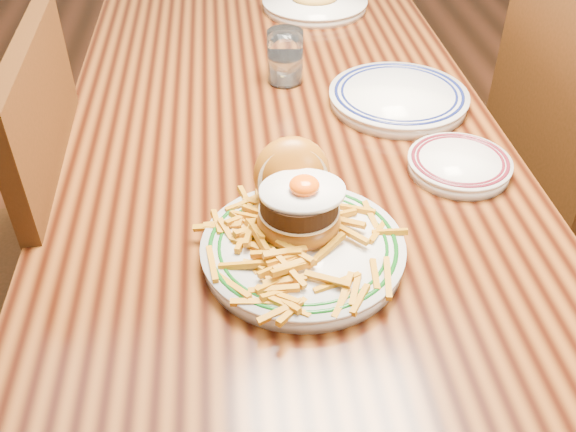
{
  "coord_description": "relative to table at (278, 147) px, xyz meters",
  "views": [
    {
      "loc": [
        -0.1,
        -1.14,
        1.4
      ],
      "look_at": [
        -0.02,
        -0.41,
        0.8
      ],
      "focal_mm": 40.0,
      "sensor_mm": 36.0,
      "label": 1
    }
  ],
  "objects": [
    {
      "name": "main_plate",
      "position": [
        -0.0,
        -0.43,
        0.13
      ],
      "size": [
        0.3,
        0.31,
        0.15
      ],
      "rotation": [
        0.0,
        0.0,
        0.05
      ],
      "color": "silver",
      "rests_on": "table"
    },
    {
      "name": "side_plate",
      "position": [
        0.3,
        -0.25,
        0.1
      ],
      "size": [
        0.18,
        0.18,
        0.03
      ],
      "rotation": [
        0.0,
        0.0,
        -0.12
      ],
      "color": "silver",
      "rests_on": "table"
    },
    {
      "name": "water_glass",
      "position": [
        0.03,
        0.12,
        0.14
      ],
      "size": [
        0.08,
        0.08,
        0.11
      ],
      "color": "white",
      "rests_on": "table"
    },
    {
      "name": "rear_plate",
      "position": [
        0.25,
        -0.0,
        0.11
      ],
      "size": [
        0.28,
        0.28,
        0.03
      ],
      "rotation": [
        0.0,
        0.0,
        0.22
      ],
      "color": "silver",
      "rests_on": "table"
    },
    {
      "name": "floor",
      "position": [
        0.0,
        0.0,
        -0.66
      ],
      "size": [
        6.0,
        6.0,
        0.0
      ],
      "primitive_type": "plane",
      "color": "black",
      "rests_on": "ground"
    },
    {
      "name": "far_plate",
      "position": [
        0.15,
        0.53,
        0.1
      ],
      "size": [
        0.28,
        0.28,
        0.05
      ],
      "rotation": [
        0.0,
        0.0,
        -0.39
      ],
      "color": "silver",
      "rests_on": "table"
    },
    {
      "name": "table",
      "position": [
        0.0,
        0.0,
        0.0
      ],
      "size": [
        0.85,
        1.6,
        0.75
      ],
      "color": "black",
      "rests_on": "floor"
    },
    {
      "name": "chair_left",
      "position": [
        -0.55,
        -0.15,
        -0.14
      ],
      "size": [
        0.47,
        0.47,
        0.98
      ],
      "rotation": [
        0.0,
        0.0,
        0.03
      ],
      "color": "#40200D",
      "rests_on": "floor"
    }
  ]
}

